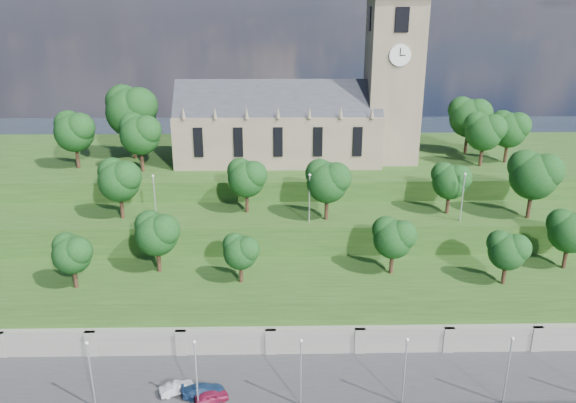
{
  "coord_description": "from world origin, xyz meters",
  "views": [
    {
      "loc": [
        -4.07,
        -42.66,
        39.24
      ],
      "look_at": [
        -2.7,
        30.0,
        13.48
      ],
      "focal_mm": 35.0,
      "sensor_mm": 36.0,
      "label": 1
    }
  ],
  "objects_px": {
    "car_middle": "(177,388)",
    "car_right": "(203,390)",
    "car_left": "(212,397)",
    "church": "(308,114)"
  },
  "relations": [
    {
      "from": "car_middle",
      "to": "car_right",
      "type": "bearing_deg",
      "value": -124.86
    },
    {
      "from": "car_left",
      "to": "car_right",
      "type": "height_order",
      "value": "car_right"
    },
    {
      "from": "car_left",
      "to": "car_middle",
      "type": "height_order",
      "value": "car_middle"
    },
    {
      "from": "car_middle",
      "to": "car_right",
      "type": "distance_m",
      "value": 2.75
    },
    {
      "from": "church",
      "to": "car_right",
      "type": "height_order",
      "value": "church"
    },
    {
      "from": "car_left",
      "to": "car_middle",
      "type": "relative_size",
      "value": 0.95
    },
    {
      "from": "car_left",
      "to": "car_right",
      "type": "bearing_deg",
      "value": 24.19
    },
    {
      "from": "church",
      "to": "car_right",
      "type": "xyz_separation_m",
      "value": [
        -12.48,
        -41.87,
        -19.91
      ]
    },
    {
      "from": "car_right",
      "to": "car_middle",
      "type": "bearing_deg",
      "value": 70.22
    },
    {
      "from": "church",
      "to": "car_left",
      "type": "bearing_deg",
      "value": -105.08
    }
  ]
}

